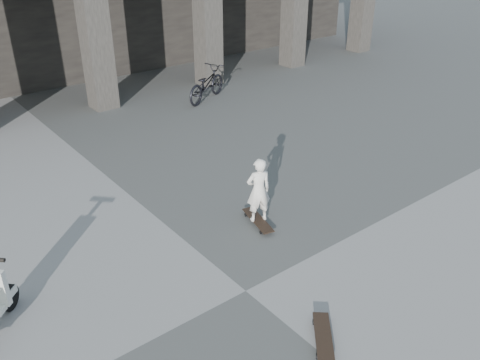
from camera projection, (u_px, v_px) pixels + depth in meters
ground at (246, 291)px, 7.22m from camera, size 90.00×90.00×0.00m
longboard at (258, 220)px, 8.75m from camera, size 0.41×0.90×0.09m
skateboard_spare at (323, 337)px, 6.33m from camera, size 0.70×0.76×0.10m
child at (258, 190)px, 8.47m from camera, size 0.49×0.39×1.15m
bicycle at (206, 84)px, 14.42m from camera, size 1.88×1.32×0.94m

